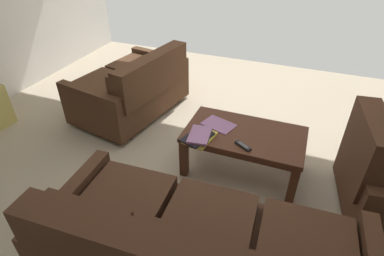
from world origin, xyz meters
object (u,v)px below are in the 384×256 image
at_px(coffee_table, 244,139).
at_px(loose_magazine, 219,124).
at_px(book_stack, 199,137).
at_px(loveseat_near, 134,88).
at_px(tv_remote, 243,146).

relative_size(coffee_table, loose_magazine, 3.67).
bearing_deg(book_stack, coffee_table, -145.39).
bearing_deg(loose_magazine, book_stack, -179.90).
distance_m(loveseat_near, book_stack, 1.41).
relative_size(loveseat_near, loose_magazine, 5.05).
xyz_separation_m(book_stack, tv_remote, (-0.38, -0.03, -0.02)).
bearing_deg(loveseat_near, loose_magazine, 156.36).
distance_m(loveseat_near, loose_magazine, 1.35).
relative_size(book_stack, tv_remote, 2.17).
relative_size(loveseat_near, coffee_table, 1.38).
height_order(loveseat_near, coffee_table, loveseat_near).
bearing_deg(loose_magazine, loveseat_near, 84.69).
bearing_deg(coffee_table, loveseat_near, -21.16).
xyz_separation_m(coffee_table, book_stack, (0.35, 0.24, 0.10)).
relative_size(loveseat_near, tv_remote, 9.29).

